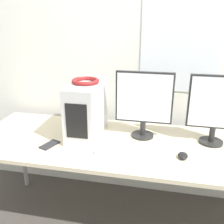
{
  "coord_description": "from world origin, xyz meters",
  "views": [
    {
      "loc": [
        0.06,
        -1.27,
        1.6
      ],
      "look_at": [
        -0.29,
        0.39,
        0.96
      ],
      "focal_mm": 42.0,
      "sensor_mm": 36.0,
      "label": 1
    }
  ],
  "objects": [
    {
      "name": "headphones",
      "position": [
        -0.49,
        0.47,
        1.15
      ],
      "size": [
        0.2,
        0.2,
        0.03
      ],
      "color": "maroon",
      "rests_on": "pc_tower"
    },
    {
      "name": "monitor_main",
      "position": [
        -0.08,
        0.52,
        1.01
      ],
      "size": [
        0.41,
        0.17,
        0.49
      ],
      "color": "black",
      "rests_on": "desk"
    },
    {
      "name": "monitor_right_near",
      "position": [
        0.41,
        0.51,
        1.01
      ],
      "size": [
        0.38,
        0.17,
        0.49
      ],
      "color": "black",
      "rests_on": "desk"
    },
    {
      "name": "keyboard",
      "position": [
        -0.12,
        0.26,
        0.75
      ],
      "size": [
        0.49,
        0.17,
        0.02
      ],
      "color": "silver",
      "rests_on": "desk"
    },
    {
      "name": "desk",
      "position": [
        0.0,
        0.39,
        0.69
      ],
      "size": [
        2.6,
        0.78,
        0.73
      ],
      "color": "beige",
      "rests_on": "ground_plane"
    },
    {
      "name": "pc_tower",
      "position": [
        -0.49,
        0.46,
        0.94
      ],
      "size": [
        0.21,
        0.46,
        0.4
      ],
      "color": "silver",
      "rests_on": "desk"
    },
    {
      "name": "wall_back",
      "position": [
        0.0,
        0.91,
        1.35
      ],
      "size": [
        8.0,
        0.07,
        2.7
      ],
      "color": "silver",
      "rests_on": "ground_plane"
    },
    {
      "name": "mouse",
      "position": [
        0.2,
        0.26,
        0.75
      ],
      "size": [
        0.06,
        0.09,
        0.03
      ],
      "color": "black",
      "rests_on": "desk"
    },
    {
      "name": "cell_phone",
      "position": [
        -0.7,
        0.24,
        0.74
      ],
      "size": [
        0.12,
        0.16,
        0.01
      ],
      "rotation": [
        0.0,
        0.0,
        -0.35
      ],
      "color": "#232328",
      "rests_on": "desk"
    }
  ]
}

